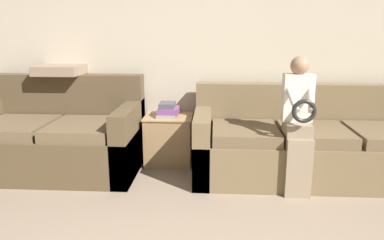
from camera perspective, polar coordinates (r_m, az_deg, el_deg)
The scene contains 7 objects.
wall_back at distance 4.17m, azimuth 2.26°, elevation 11.49°, with size 7.20×0.06×2.55m.
couch_main at distance 3.91m, azimuth 17.50°, elevation -3.64°, with size 2.29×0.94×0.88m.
couch_side at distance 4.11m, azimuth -19.81°, elevation -2.68°, with size 1.68×0.96×0.96m.
child_left_seated at distance 3.40m, azimuth 15.90°, elevation 0.06°, with size 0.27×0.37×1.21m.
side_shelf at distance 4.09m, azimuth -3.52°, elevation -2.85°, with size 0.51×0.46×0.53m.
book_stack at distance 4.00m, azimuth -3.69°, elevation 1.54°, with size 0.23×0.31×0.14m.
throw_pillow at distance 4.30m, azimuth -19.39°, elevation 7.25°, with size 0.47×0.47×0.10m.
Camera 1 is at (0.09, -1.19, 1.44)m, focal length 35.00 mm.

